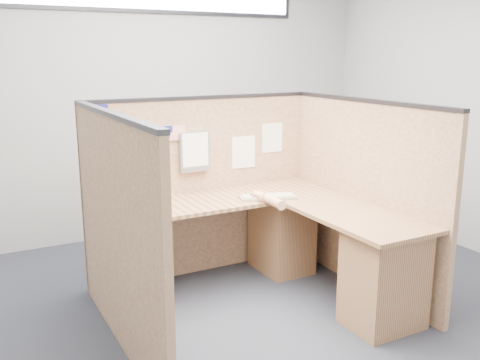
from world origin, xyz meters
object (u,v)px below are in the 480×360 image
laptop (133,199)px  mouse (258,197)px  keyboard (268,197)px  l_desk (264,249)px

laptop → mouse: laptop is taller
laptop → mouse: 0.98m
keyboard → mouse: (-0.09, 0.00, 0.01)m
keyboard → mouse: bearing=-161.4°
laptop → mouse: size_ratio=2.94×
mouse → l_desk: bearing=-107.3°
keyboard → mouse: size_ratio=4.26×
laptop → mouse: bearing=-30.6°
laptop → keyboard: laptop is taller
l_desk → keyboard: (0.15, 0.19, 0.35)m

